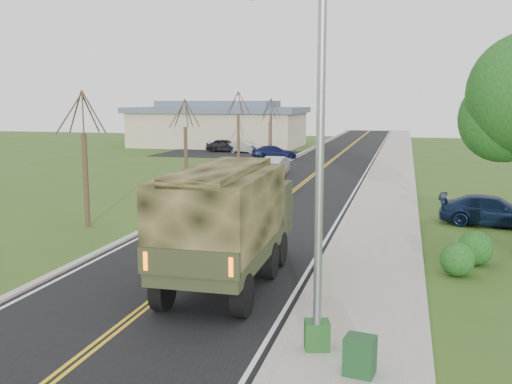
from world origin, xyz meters
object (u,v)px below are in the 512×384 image
(military_truck, at_px, (228,216))
(sedan_silver, at_px, (274,166))
(utility_box_far, at_px, (317,335))
(suv_champagne, at_px, (263,179))
(pickup_navy, at_px, (493,211))
(utility_box_near, at_px, (360,356))

(military_truck, height_order, sedan_silver, military_truck)
(utility_box_far, bearing_deg, suv_champagne, 91.73)
(military_truck, relative_size, pickup_navy, 1.62)
(military_truck, relative_size, suv_champagne, 1.44)
(utility_box_far, bearing_deg, utility_box_near, -58.82)
(military_truck, bearing_deg, sedan_silver, 98.97)
(military_truck, height_order, utility_box_near, military_truck)
(suv_champagne, relative_size, utility_box_far, 8.07)
(suv_champagne, bearing_deg, military_truck, -83.86)
(utility_box_far, bearing_deg, pickup_navy, 54.37)
(suv_champagne, xyz_separation_m, utility_box_far, (6.94, -22.84, -0.30))
(military_truck, xyz_separation_m, utility_box_near, (4.40, -5.14, -1.64))
(sedan_silver, distance_m, pickup_navy, 20.39)
(suv_champagne, distance_m, utility_box_far, 23.87)
(suv_champagne, distance_m, utility_box_near, 25.11)
(utility_box_far, bearing_deg, sedan_silver, 89.57)
(pickup_navy, bearing_deg, utility_box_near, 170.74)
(military_truck, xyz_separation_m, pickup_navy, (9.07, 11.07, -1.46))
(suv_champagne, relative_size, utility_box_near, 6.56)
(pickup_navy, bearing_deg, sedan_silver, 48.93)
(sedan_silver, relative_size, pickup_navy, 0.89)
(military_truck, bearing_deg, utility_box_far, -51.95)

